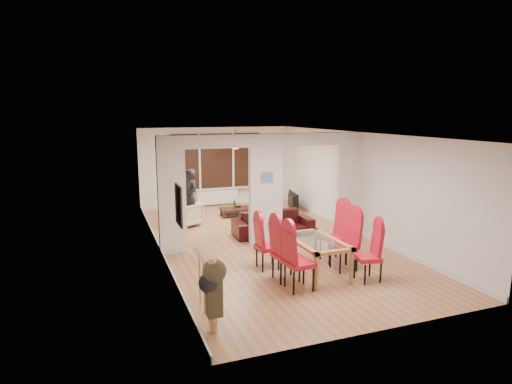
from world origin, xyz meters
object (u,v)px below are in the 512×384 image
dining_chair_lc (268,243)px  person (190,197)px  dining_table (316,257)px  coffee_table (239,212)px  dining_chair_la (299,259)px  sofa (273,223)px  television (290,201)px  bowl (238,206)px  dining_chair_rb (344,242)px  dining_chair_ra (368,253)px  dining_chair_rc (334,234)px  dining_chair_lb (286,251)px  armchair (186,214)px  bottle (234,204)px

dining_chair_lc → person: size_ratio=0.67×
dining_table → person: person is taller
dining_chair_lc → coffee_table: size_ratio=0.96×
dining_table → dining_chair_la: bearing=-138.9°
sofa → television: sofa is taller
dining_table → bowl: size_ratio=6.78×
dining_chair_rb → bowl: dining_chair_rb is taller
dining_table → dining_chair_ra: bearing=-39.3°
dining_chair_rc → bowl: (-0.62, 4.60, -0.31)m
dining_table → dining_chair_rb: 0.67m
sofa → person: (-1.76, 1.73, 0.48)m
dining_chair_ra → dining_chair_rc: dining_chair_rc is taller
television → coffee_table: 1.79m
dining_chair_ra → dining_chair_lb: bearing=172.8°
sofa → bowl: bearing=96.9°
armchair → coffee_table: (1.73, 0.60, -0.20)m
dining_chair_rb → person: person is taller
television → bottle: 1.94m
dining_chair_ra → coffee_table: 5.69m
dining_chair_rc → person: person is taller
bottle → dining_chair_rc: bearing=-80.0°
sofa → dining_chair_ra: bearing=-79.4°
dining_chair_rc → sofa: dining_chair_rc is taller
dining_chair_la → bowl: 5.72m
armchair → dining_chair_ra: bearing=-1.2°
bowl → dining_chair_lc: bearing=-100.4°
sofa → coffee_table: 2.25m
bottle → bowl: 0.26m
coffee_table → dining_table: bearing=-90.7°
dining_chair_rc → television: bearing=67.1°
armchair → television: size_ratio=0.70×
dining_chair_la → dining_chair_ra: bearing=-9.4°
sofa → bottle: size_ratio=7.89×
dining_chair_ra → coffee_table: dining_chair_ra is taller
dining_table → dining_chair_ra: (0.75, -0.62, 0.18)m
dining_chair_lc → dining_chair_rb: (1.39, -0.58, 0.04)m
dining_chair_la → sofa: bearing=68.9°
dining_chair_rc → coffee_table: dining_chair_rc is taller
person → coffee_table: bearing=86.8°
dining_table → dining_chair_rc: bearing=37.6°
dining_chair_rc → person: size_ratio=0.75×
bowl → dining_table: bearing=-90.8°
dining_chair_rc → armchair: size_ratio=1.63×
dining_chair_lc → person: (-0.74, 3.91, 0.25)m
coffee_table → bowl: 0.19m
dining_chair_lb → person: size_ratio=0.73×
bottle → armchair: bearing=-161.1°
dining_chair_ra → dining_table: bearing=154.7°
dining_table → person: bearing=108.5°
dining_table → dining_chair_lb: size_ratio=1.29×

